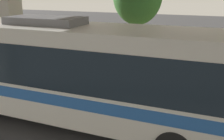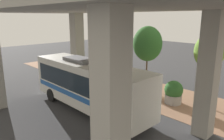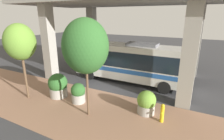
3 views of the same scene
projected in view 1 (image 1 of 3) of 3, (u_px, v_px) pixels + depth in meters
name	position (u px, v px, depth m)	size (l,w,h in m)	color
ground_plane	(134.00, 98.00, 11.91)	(80.00, 80.00, 0.00)	#38383A
sidewalk_strip	(152.00, 78.00, 14.56)	(6.00, 40.00, 0.02)	#936B51
bus	(74.00, 69.00, 9.16)	(2.61, 10.11, 3.58)	silver
fire_hydrant	(59.00, 62.00, 15.48)	(0.45, 0.22, 1.11)	gold
planter_front	(159.00, 69.00, 13.62)	(0.97, 0.97, 1.39)	#9E998E
planter_middle	(71.00, 63.00, 14.62)	(1.13, 1.13, 1.47)	#9E998E
planter_back	(199.00, 70.00, 12.83)	(1.38, 1.38, 1.77)	#9E998E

